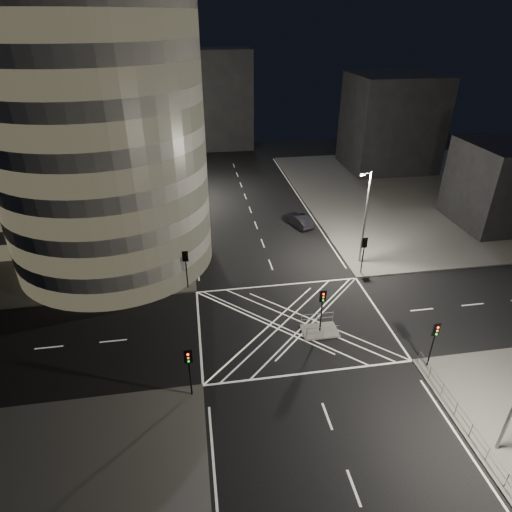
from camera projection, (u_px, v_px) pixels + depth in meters
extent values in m
plane|color=black|center=(292.00, 323.00, 36.95)|extent=(120.00, 120.00, 0.00)
cube|color=#585553|center=(30.00, 217.00, 56.17)|extent=(42.00, 42.00, 0.15)
cube|color=#585553|center=(439.00, 192.00, 64.12)|extent=(42.00, 42.00, 0.15)
cube|color=slate|center=(320.00, 331.00, 35.90)|extent=(3.00, 2.00, 0.15)
cylinder|color=gray|center=(100.00, 143.00, 40.59)|extent=(20.00, 20.00, 25.00)
cube|color=gray|center=(21.00, 123.00, 47.82)|extent=(20.00, 18.00, 25.00)
cube|color=gray|center=(90.00, 107.00, 64.59)|extent=(24.00, 16.00, 22.00)
cube|color=black|center=(391.00, 122.00, 71.17)|extent=(14.00, 12.00, 15.00)
cube|color=black|center=(503.00, 184.00, 52.30)|extent=(10.00, 10.00, 10.00)
cube|color=black|center=(204.00, 100.00, 81.87)|extent=(18.00, 8.00, 18.00)
cylinder|color=black|center=(169.00, 263.00, 42.36)|extent=(0.32, 0.32, 3.33)
ellipsoid|color=black|center=(166.00, 237.00, 40.94)|extent=(4.46, 4.46, 5.13)
cylinder|color=black|center=(170.00, 237.00, 47.59)|extent=(0.32, 0.32, 3.08)
ellipsoid|color=black|center=(167.00, 213.00, 46.19)|extent=(4.75, 4.75, 5.46)
cylinder|color=black|center=(171.00, 216.00, 52.78)|extent=(0.32, 0.32, 2.95)
ellipsoid|color=black|center=(169.00, 195.00, 51.42)|extent=(4.67, 4.67, 5.37)
cylinder|color=black|center=(171.00, 195.00, 57.74)|extent=(0.32, 0.32, 3.75)
ellipsoid|color=black|center=(169.00, 171.00, 56.10)|extent=(5.32, 5.32, 6.12)
cylinder|color=black|center=(172.00, 182.00, 63.04)|extent=(0.32, 0.32, 3.21)
ellipsoid|color=black|center=(170.00, 165.00, 61.75)|extent=(3.72, 3.72, 4.28)
cylinder|color=black|center=(187.00, 274.00, 40.79)|extent=(0.12, 0.12, 3.00)
cube|color=black|center=(185.00, 256.00, 39.83)|extent=(0.28, 0.22, 0.90)
cube|color=black|center=(185.00, 256.00, 39.83)|extent=(0.55, 0.04, 1.10)
cylinder|color=black|center=(190.00, 378.00, 29.09)|extent=(0.12, 0.12, 3.00)
cube|color=black|center=(188.00, 357.00, 28.13)|extent=(0.28, 0.22, 0.90)
cube|color=black|center=(188.00, 357.00, 28.13)|extent=(0.55, 0.04, 1.10)
cylinder|color=black|center=(362.00, 260.00, 43.20)|extent=(0.12, 0.12, 3.00)
cube|color=black|center=(365.00, 243.00, 42.24)|extent=(0.28, 0.22, 0.90)
cube|color=black|center=(365.00, 243.00, 42.24)|extent=(0.55, 0.04, 1.10)
cylinder|color=black|center=(431.00, 350.00, 31.50)|extent=(0.12, 0.12, 3.00)
cube|color=black|center=(436.00, 330.00, 30.54)|extent=(0.28, 0.22, 0.90)
cube|color=black|center=(436.00, 330.00, 30.54)|extent=(0.55, 0.04, 1.10)
cylinder|color=black|center=(321.00, 316.00, 35.13)|extent=(0.12, 0.12, 3.00)
cube|color=black|center=(323.00, 296.00, 34.17)|extent=(0.28, 0.22, 0.90)
cube|color=black|center=(323.00, 296.00, 34.17)|extent=(0.55, 0.04, 1.10)
cylinder|color=slate|center=(176.00, 219.00, 43.44)|extent=(0.20, 0.20, 10.00)
cylinder|color=slate|center=(176.00, 173.00, 41.12)|extent=(0.90, 0.10, 0.10)
cube|color=slate|center=(181.00, 173.00, 41.23)|extent=(0.50, 0.25, 0.18)
cube|color=white|center=(181.00, 174.00, 41.29)|extent=(0.42, 0.20, 0.05)
cylinder|color=slate|center=(177.00, 165.00, 58.93)|extent=(0.20, 0.20, 10.00)
cylinder|color=slate|center=(177.00, 130.00, 56.61)|extent=(0.90, 0.10, 0.10)
cube|color=slate|center=(180.00, 130.00, 56.72)|extent=(0.50, 0.25, 0.18)
cube|color=white|center=(180.00, 131.00, 56.77)|extent=(0.42, 0.20, 0.05)
cylinder|color=slate|center=(365.00, 219.00, 43.47)|extent=(0.20, 0.20, 10.00)
cylinder|color=slate|center=(367.00, 173.00, 41.02)|extent=(0.90, 0.10, 0.10)
cube|color=slate|center=(362.00, 174.00, 41.01)|extent=(0.50, 0.25, 0.18)
cube|color=white|center=(362.00, 175.00, 41.07)|extent=(0.42, 0.20, 0.05)
cube|color=slate|center=(463.00, 419.00, 27.30)|extent=(0.06, 11.70, 1.10)
cube|color=slate|center=(323.00, 332.00, 34.82)|extent=(2.80, 0.06, 1.10)
cube|color=slate|center=(317.00, 318.00, 36.37)|extent=(2.80, 0.06, 1.10)
imported|color=black|center=(298.00, 220.00, 53.67)|extent=(3.23, 4.96, 1.54)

